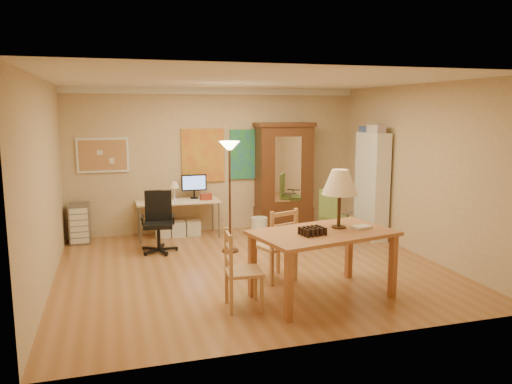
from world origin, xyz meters
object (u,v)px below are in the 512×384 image
object	(u,v)px
office_chair_green	(335,229)
bookshelf	(372,186)
dining_table	(329,217)
computer_desk	(179,214)
office_chair_black	(159,236)
armoire	(284,183)

from	to	relation	value
office_chair_green	bookshelf	distance (m)	1.08
dining_table	computer_desk	distance (m)	3.78
computer_desk	office_chair_green	world-z (taller)	computer_desk
computer_desk	office_chair_black	size ratio (longest dim) A/B	1.50
armoire	bookshelf	xyz separation A→B (m)	(1.26, -1.15, 0.05)
office_chair_black	office_chair_green	world-z (taller)	office_chair_black
computer_desk	bookshelf	world-z (taller)	bookshelf
office_chair_black	bookshelf	size ratio (longest dim) A/B	0.52
dining_table	armoire	world-z (taller)	armoire
office_chair_black	computer_desk	bearing A→B (deg)	62.89
armoire	office_chair_black	bearing A→B (deg)	-158.49
bookshelf	office_chair_black	bearing A→B (deg)	177.61
computer_desk	bookshelf	bearing A→B (deg)	-17.78
armoire	dining_table	bearing A→B (deg)	-100.68
dining_table	office_chair_black	xyz separation A→B (m)	(-1.84, 2.56, -0.73)
dining_table	armoire	size ratio (longest dim) A/B	0.90
armoire	computer_desk	bearing A→B (deg)	-177.62
dining_table	office_chair_green	bearing A→B (deg)	62.73
dining_table	office_chair_green	size ratio (longest dim) A/B	1.92
office_chair_green	computer_desk	bearing A→B (deg)	152.92
computer_desk	office_chair_black	world-z (taller)	computer_desk
computer_desk	armoire	size ratio (longest dim) A/B	0.72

